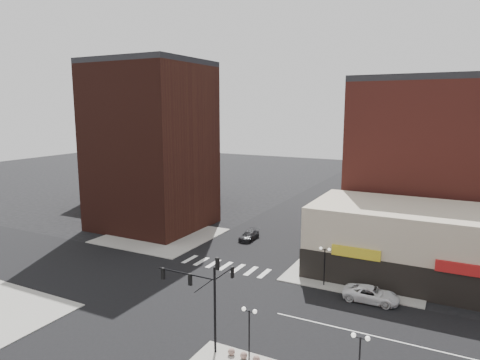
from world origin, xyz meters
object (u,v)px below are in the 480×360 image
at_px(street_lamp_ne, 325,256).
at_px(street_lamp_se_b, 360,349).
at_px(traffic_signal, 206,289).
at_px(white_suv, 371,294).
at_px(dark_sedan_north, 249,235).
at_px(street_lamp_se_a, 249,321).

bearing_deg(street_lamp_ne, street_lamp_se_b, -66.37).
bearing_deg(traffic_signal, street_lamp_ne, 73.25).
height_order(street_lamp_se_b, street_lamp_ne, same).
relative_size(street_lamp_ne, white_suv, 0.78).
bearing_deg(dark_sedan_north, street_lamp_ne, -38.77).
distance_m(traffic_signal, dark_sedan_north, 28.59).
bearing_deg(street_lamp_se_b, traffic_signal, 179.18).
height_order(street_lamp_se_b, dark_sedan_north, street_lamp_se_b).
relative_size(street_lamp_se_a, dark_sedan_north, 0.96).
bearing_deg(white_suv, street_lamp_se_b, -173.71).
bearing_deg(dark_sedan_north, white_suv, -33.92).
bearing_deg(street_lamp_ne, traffic_signal, -106.75).
distance_m(street_lamp_ne, white_suv, 5.94).
height_order(street_lamp_se_b, white_suv, street_lamp_se_b).
bearing_deg(white_suv, dark_sedan_north, 56.48).
bearing_deg(street_lamp_se_a, dark_sedan_north, 116.13).
distance_m(traffic_signal, street_lamp_se_a, 4.12).
distance_m(street_lamp_se_b, street_lamp_ne, 17.46).
relative_size(street_lamp_se_b, street_lamp_ne, 1.00).
height_order(street_lamp_se_a, street_lamp_se_b, same).
height_order(street_lamp_se_a, white_suv, street_lamp_se_a).
bearing_deg(street_lamp_se_a, street_lamp_se_b, 0.00).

